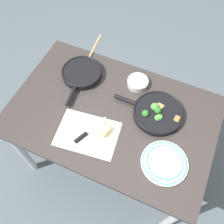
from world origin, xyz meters
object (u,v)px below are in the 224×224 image
Objects in this scene: skillet_broccoli at (158,112)px; cheese_block at (102,129)px; grater_knife at (86,133)px; dinner_plate_stack at (165,162)px; prep_bowl_steel at (138,83)px; wooden_spoon at (89,59)px; skillet_eggs at (82,73)px.

cheese_block is at bearing 43.24° from skillet_broccoli.
grater_knife is 2.27× the size of cheese_block.
cheese_block is 0.40m from dinner_plate_stack.
dinner_plate_stack reaches higher than grater_knife.
wooden_spoon is at bearing 170.65° from prep_bowl_steel.
cheese_block is 0.73× the size of prep_bowl_steel.
wooden_spoon is 2.91× the size of prep_bowl_steel.
wooden_spoon is at bearing -178.68° from skillet_eggs.
grater_knife is (0.25, -0.52, 0.00)m from wooden_spoon.
prep_bowl_steel is (0.36, 0.08, -0.00)m from skillet_eggs.
wooden_spoon is at bearing 144.85° from dinner_plate_stack.
skillet_broccoli is 1.11× the size of wooden_spoon.
wooden_spoon is (-0.58, 0.23, -0.02)m from skillet_broccoli.
prep_bowl_steel is at bearing -39.68° from skillet_broccoli.
wooden_spoon is at bearing -20.31° from skillet_broccoli.
grater_knife is (0.22, -0.37, -0.02)m from skillet_eggs.
cheese_block is 0.40m from prep_bowl_steel.
grater_knife is 0.47m from dinner_plate_stack.
dinner_plate_stack is at bearing -53.46° from prep_bowl_steel.
wooden_spoon is 1.54× the size of dinner_plate_stack.
grater_knife is at bearing -107.32° from prep_bowl_steel.
skillet_broccoli is at bearing 63.27° from wooden_spoon.
grater_knife is 0.48m from prep_bowl_steel.
cheese_block reaches higher than grater_knife.
dinner_plate_stack is at bearing 49.66° from wooden_spoon.
skillet_broccoli is 0.25m from prep_bowl_steel.
skillet_broccoli reaches higher than dinner_plate_stack.
cheese_block is at bearing -100.06° from prep_bowl_steel.
prep_bowl_steel is (-0.32, 0.44, 0.01)m from dinner_plate_stack.
skillet_eggs reaches higher than dinner_plate_stack.
grater_knife is at bearing 22.91° from skillet_eggs.
prep_bowl_steel reaches higher than dinner_plate_stack.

